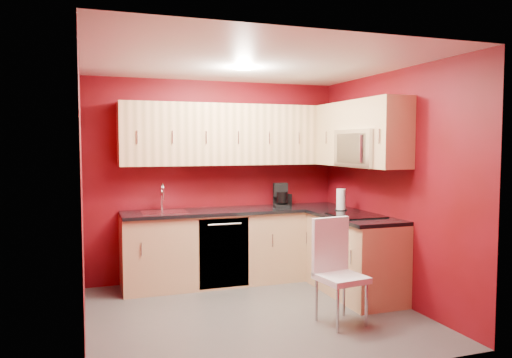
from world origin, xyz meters
TOP-DOWN VIEW (x-y plane):
  - floor at (0.00, 0.00)m, footprint 3.20×3.20m
  - ceiling at (0.00, 0.00)m, footprint 3.20×3.20m
  - wall_back at (0.00, 1.50)m, footprint 3.20×0.00m
  - wall_front at (0.00, -1.50)m, footprint 3.20×0.00m
  - wall_left at (-1.60, 0.00)m, footprint 0.00×3.00m
  - wall_right at (1.60, 0.00)m, footprint 0.00×3.00m
  - base_cabinets_back at (0.20, 1.20)m, footprint 2.80×0.60m
  - base_cabinets_right at (1.30, 0.25)m, footprint 0.60×1.30m
  - countertop_back at (0.20, 1.19)m, footprint 2.80×0.63m
  - countertop_right at (1.29, 0.23)m, footprint 0.63×1.27m
  - upper_cabinets_back at (0.20, 1.32)m, footprint 2.80×0.35m
  - upper_cabinets_right at (1.42, 0.44)m, footprint 0.35×1.55m
  - microwave at (1.39, 0.20)m, footprint 0.42×0.76m
  - cooktop at (1.28, 0.20)m, footprint 0.50×0.55m
  - sink at (-0.70, 1.20)m, footprint 0.52×0.42m
  - dishwasher_front at (-0.05, 0.91)m, footprint 0.60×0.02m
  - downlight at (0.00, 0.30)m, footprint 0.20×0.20m
  - coffee_maker at (0.80, 1.24)m, footprint 0.22×0.27m
  - napkin_holder at (0.87, 1.30)m, footprint 0.19×0.19m
  - paper_towel at (1.34, 0.66)m, footprint 0.16×0.16m
  - dining_chair at (0.70, -0.53)m, footprint 0.45×0.47m

SIDE VIEW (x-z plane):
  - floor at x=0.00m, z-range 0.00..0.00m
  - base_cabinets_back at x=0.20m, z-range 0.00..0.87m
  - base_cabinets_right at x=1.30m, z-range 0.00..0.87m
  - dishwasher_front at x=-0.05m, z-range 0.03..0.84m
  - dining_chair at x=0.70m, z-range 0.00..1.00m
  - countertop_back at x=0.20m, z-range 0.87..0.91m
  - countertop_right at x=1.29m, z-range 0.87..0.91m
  - cooktop at x=1.28m, z-range 0.91..0.92m
  - sink at x=-0.70m, z-range 0.77..1.12m
  - napkin_holder at x=0.87m, z-range 0.91..1.06m
  - paper_towel at x=1.34m, z-range 0.91..1.17m
  - coffee_maker at x=0.80m, z-range 0.91..1.21m
  - wall_back at x=0.00m, z-range -0.35..2.85m
  - wall_front at x=0.00m, z-range -0.35..2.85m
  - wall_left at x=-1.60m, z-range -0.25..2.75m
  - wall_right at x=1.60m, z-range -0.25..2.75m
  - microwave at x=1.39m, z-range 1.45..1.87m
  - upper_cabinets_back at x=0.20m, z-range 1.45..2.20m
  - upper_cabinets_right at x=1.42m, z-range 1.51..2.26m
  - downlight at x=0.00m, z-range 2.48..2.49m
  - ceiling at x=0.00m, z-range 2.50..2.50m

